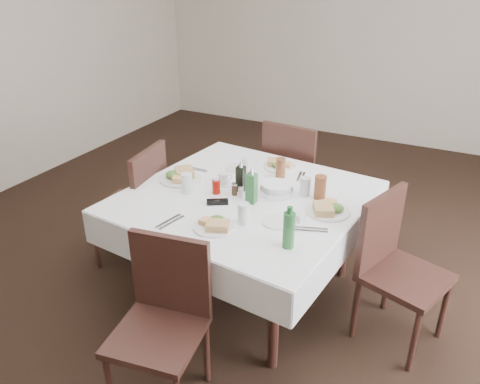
{
  "coord_description": "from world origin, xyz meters",
  "views": [
    {
      "loc": [
        1.19,
        -2.64,
        2.16
      ],
      "look_at": [
        -0.05,
        -0.2,
        0.8
      ],
      "focal_mm": 35.0,
      "sensor_mm": 36.0,
      "label": 1
    }
  ],
  "objects_px": {
    "chair_north": "(293,170)",
    "ketchup_bottle": "(216,186)",
    "water_n": "(246,166)",
    "bread_basket": "(276,189)",
    "chair_east": "(393,260)",
    "green_bottle": "(289,229)",
    "dining_table": "(245,204)",
    "chair_south": "(164,312)",
    "coffee_mug": "(224,179)",
    "oil_cruet_green": "(251,187)",
    "water_s": "(244,213)",
    "water_w": "(187,183)",
    "water_e": "(305,186)",
    "oil_cruet_dark": "(241,178)",
    "chair_west": "(138,200)"
  },
  "relations": [
    {
      "from": "oil_cruet_dark",
      "to": "ketchup_bottle",
      "type": "relative_size",
      "value": 1.94
    },
    {
      "from": "water_e",
      "to": "ketchup_bottle",
      "type": "bearing_deg",
      "value": -155.36
    },
    {
      "from": "coffee_mug",
      "to": "green_bottle",
      "type": "bearing_deg",
      "value": -37.81
    },
    {
      "from": "bread_basket",
      "to": "green_bottle",
      "type": "bearing_deg",
      "value": -61.47
    },
    {
      "from": "water_s",
      "to": "oil_cruet_green",
      "type": "bearing_deg",
      "value": 105.97
    },
    {
      "from": "chair_south",
      "to": "oil_cruet_green",
      "type": "height_order",
      "value": "oil_cruet_green"
    },
    {
      "from": "chair_west",
      "to": "water_e",
      "type": "relative_size",
      "value": 7.73
    },
    {
      "from": "chair_north",
      "to": "ketchup_bottle",
      "type": "distance_m",
      "value": 1.07
    },
    {
      "from": "oil_cruet_green",
      "to": "water_n",
      "type": "bearing_deg",
      "value": 120.39
    },
    {
      "from": "water_s",
      "to": "water_e",
      "type": "distance_m",
      "value": 0.55
    },
    {
      "from": "dining_table",
      "to": "coffee_mug",
      "type": "xyz_separation_m",
      "value": [
        -0.21,
        0.08,
        0.11
      ]
    },
    {
      "from": "chair_east",
      "to": "coffee_mug",
      "type": "distance_m",
      "value": 1.23
    },
    {
      "from": "coffee_mug",
      "to": "water_w",
      "type": "bearing_deg",
      "value": -125.52
    },
    {
      "from": "chair_south",
      "to": "bread_basket",
      "type": "relative_size",
      "value": 4.19
    },
    {
      "from": "water_n",
      "to": "water_w",
      "type": "height_order",
      "value": "water_w"
    },
    {
      "from": "bread_basket",
      "to": "green_bottle",
      "type": "xyz_separation_m",
      "value": [
        0.31,
        -0.56,
        0.07
      ]
    },
    {
      "from": "oil_cruet_green",
      "to": "water_s",
      "type": "bearing_deg",
      "value": -74.03
    },
    {
      "from": "chair_north",
      "to": "coffee_mug",
      "type": "xyz_separation_m",
      "value": [
        -0.19,
        -0.88,
        0.24
      ]
    },
    {
      "from": "chair_north",
      "to": "oil_cruet_green",
      "type": "relative_size",
      "value": 3.92
    },
    {
      "from": "water_n",
      "to": "chair_east",
      "type": "bearing_deg",
      "value": -14.66
    },
    {
      "from": "water_w",
      "to": "oil_cruet_green",
      "type": "xyz_separation_m",
      "value": [
        0.44,
        0.07,
        0.04
      ]
    },
    {
      "from": "water_n",
      "to": "oil_cruet_green",
      "type": "xyz_separation_m",
      "value": [
        0.23,
        -0.39,
        0.05
      ]
    },
    {
      "from": "water_n",
      "to": "bread_basket",
      "type": "xyz_separation_m",
      "value": [
        0.32,
        -0.21,
        -0.03
      ]
    },
    {
      "from": "water_w",
      "to": "oil_cruet_green",
      "type": "height_order",
      "value": "oil_cruet_green"
    },
    {
      "from": "chair_north",
      "to": "water_n",
      "type": "distance_m",
      "value": 0.71
    },
    {
      "from": "oil_cruet_dark",
      "to": "water_e",
      "type": "bearing_deg",
      "value": 18.57
    },
    {
      "from": "chair_east",
      "to": "green_bottle",
      "type": "xyz_separation_m",
      "value": [
        -0.5,
        -0.47,
        0.33
      ]
    },
    {
      "from": "chair_east",
      "to": "water_s",
      "type": "relative_size",
      "value": 7.32
    },
    {
      "from": "dining_table",
      "to": "bread_basket",
      "type": "relative_size",
      "value": 7.39
    },
    {
      "from": "water_s",
      "to": "coffee_mug",
      "type": "height_order",
      "value": "water_s"
    },
    {
      "from": "dining_table",
      "to": "coffee_mug",
      "type": "bearing_deg",
      "value": 158.86
    },
    {
      "from": "chair_south",
      "to": "ketchup_bottle",
      "type": "relative_size",
      "value": 7.97
    },
    {
      "from": "water_e",
      "to": "ketchup_bottle",
      "type": "xyz_separation_m",
      "value": [
        -0.53,
        -0.25,
        -0.01
      ]
    },
    {
      "from": "chair_east",
      "to": "oil_cruet_green",
      "type": "height_order",
      "value": "oil_cruet_green"
    },
    {
      "from": "water_s",
      "to": "water_e",
      "type": "xyz_separation_m",
      "value": [
        0.2,
        0.52,
        -0.0
      ]
    },
    {
      "from": "chair_south",
      "to": "coffee_mug",
      "type": "xyz_separation_m",
      "value": [
        -0.22,
        1.06,
        0.27
      ]
    },
    {
      "from": "chair_north",
      "to": "chair_east",
      "type": "xyz_separation_m",
      "value": [
        1.01,
        -0.94,
        -0.02
      ]
    },
    {
      "from": "bread_basket",
      "to": "ketchup_bottle",
      "type": "bearing_deg",
      "value": -154.48
    },
    {
      "from": "water_n",
      "to": "green_bottle",
      "type": "bearing_deg",
      "value": -50.63
    },
    {
      "from": "water_s",
      "to": "green_bottle",
      "type": "xyz_separation_m",
      "value": [
        0.33,
        -0.12,
        0.04
      ]
    },
    {
      "from": "chair_north",
      "to": "water_e",
      "type": "bearing_deg",
      "value": -64.62
    },
    {
      "from": "water_n",
      "to": "oil_cruet_dark",
      "type": "bearing_deg",
      "value": -71.17
    },
    {
      "from": "chair_south",
      "to": "coffee_mug",
      "type": "distance_m",
      "value": 1.12
    },
    {
      "from": "chair_west",
      "to": "ketchup_bottle",
      "type": "distance_m",
      "value": 0.73
    },
    {
      "from": "water_w",
      "to": "oil_cruet_dark",
      "type": "xyz_separation_m",
      "value": [
        0.31,
        0.18,
        0.03
      ]
    },
    {
      "from": "chair_west",
      "to": "bread_basket",
      "type": "relative_size",
      "value": 4.37
    },
    {
      "from": "coffee_mug",
      "to": "water_s",
      "type": "bearing_deg",
      "value": -49.02
    },
    {
      "from": "chair_west",
      "to": "water_s",
      "type": "distance_m",
      "value": 1.09
    },
    {
      "from": "bread_basket",
      "to": "water_s",
      "type": "bearing_deg",
      "value": -92.86
    },
    {
      "from": "chair_north",
      "to": "bread_basket",
      "type": "height_order",
      "value": "chair_north"
    }
  ]
}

